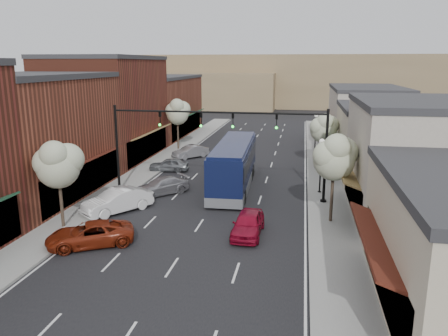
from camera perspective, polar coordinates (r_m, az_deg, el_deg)
The scene contains 28 objects.
ground at distance 26.45m, azimuth -4.27°, elevation -9.02°, with size 160.00×160.00×0.00m, color black.
sidewalk_left at distance 45.71m, azimuth -8.71°, elevation 0.68°, with size 2.80×73.00×0.15m, color gray.
sidewalk_right at distance 43.35m, azimuth 12.81°, elevation -0.21°, with size 2.80×73.00×0.15m, color gray.
curb_left at distance 45.28m, azimuth -7.03°, elevation 0.61°, with size 0.25×73.00×0.17m, color gray.
curb_right at distance 43.31m, azimuth 10.96°, elevation -0.13°, with size 0.25×73.00×0.17m, color gray.
bldg_left_midnear at distance 36.42m, azimuth -24.17°, elevation 3.71°, with size 10.14×14.10×9.40m.
bldg_left_midfar at distance 48.42m, azimuth -14.97°, elevation 7.49°, with size 10.14×14.10×10.90m.
bldg_left_far at distance 63.31m, azimuth -8.75°, elevation 7.98°, with size 10.14×18.10×8.40m.
bldg_right_midnear at distance 31.17m, azimuth 23.89°, elevation 0.85°, with size 9.14×12.10×7.90m.
bldg_right_midfar at distance 42.85m, azimuth 20.15°, elevation 3.36°, with size 9.14×12.10×6.40m.
bldg_right_far at distance 56.49m, azimuth 17.88°, elevation 6.32°, with size 9.14×16.10×7.40m.
hill_far at distance 113.86m, azimuth 7.24°, elevation 11.36°, with size 120.00×30.00×12.00m, color #7A6647.
hill_near at distance 106.49m, azimuth -6.94°, elevation 10.15°, with size 50.00×20.00×8.00m, color #7A6647.
signal_mast_right at distance 32.10m, azimuth 8.99°, elevation 3.49°, with size 8.22×0.46×7.00m.
signal_mast_left at distance 34.21m, azimuth -10.22°, elevation 4.06°, with size 8.22×0.46×7.00m.
tree_right_near at distance 28.22m, azimuth 14.30°, elevation 1.51°, with size 2.85×2.65×5.95m.
tree_right_far at distance 44.04m, azimuth 12.93°, elevation 5.19°, with size 2.85×2.65×5.43m.
tree_left_near at distance 28.29m, azimuth -20.87°, elevation 0.58°, with size 2.85×2.65×5.69m.
tree_left_far at distance 51.93m, azimuth -6.08°, elevation 7.36°, with size 2.85×2.65×6.13m.
lamp_post_near at distance 34.89m, azimuth 12.58°, elevation 1.43°, with size 0.44×0.44×4.44m.
lamp_post_far at distance 52.13m, azimuth 11.91°, elevation 5.40°, with size 0.44×0.44×4.44m.
coach_bus at distance 36.11m, azimuth 1.31°, elevation 0.49°, with size 3.20×12.56×3.81m.
red_hatchback at distance 26.50m, azimuth 3.15°, elevation -7.27°, with size 1.71×4.24×1.45m, color maroon.
parked_car_a at distance 26.17m, azimuth -17.10°, elevation -8.28°, with size 2.24×4.85×1.35m, color maroon.
parked_car_b at distance 31.28m, azimuth -13.76°, elevation -4.18°, with size 1.74×4.98×1.64m, color white.
parked_car_c at distance 34.87m, azimuth -8.20°, elevation -2.36°, with size 1.85×4.55×1.32m, color #9C9BA0.
parked_car_d at distance 42.13m, azimuth -7.21°, elevation 0.42°, with size 1.52×3.77×1.29m, color slate.
parked_car_e at distance 47.92m, azimuth -4.40°, elevation 2.13°, with size 1.44×4.14×1.36m, color #949499.
Camera 1 is at (6.25, -23.62, 10.13)m, focal length 35.00 mm.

